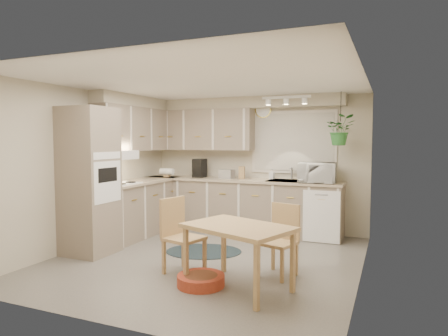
# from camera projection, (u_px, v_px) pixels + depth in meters

# --- Properties ---
(floor) EXTENTS (4.20, 4.20, 0.00)m
(floor) POSITION_uv_depth(u_px,v_px,m) (207.00, 259.00, 5.47)
(floor) COLOR slate
(floor) RESTS_ON ground
(ceiling) EXTENTS (4.20, 4.20, 0.00)m
(ceiling) POSITION_uv_depth(u_px,v_px,m) (206.00, 83.00, 5.30)
(ceiling) COLOR white
(ceiling) RESTS_ON wall_back
(wall_back) EXTENTS (4.00, 0.04, 2.40)m
(wall_back) POSITION_uv_depth(u_px,v_px,m) (255.00, 164.00, 7.32)
(wall_back) COLOR #BEB59D
(wall_back) RESTS_ON floor
(wall_front) EXTENTS (4.00, 0.04, 2.40)m
(wall_front) POSITION_uv_depth(u_px,v_px,m) (102.00, 190.00, 3.46)
(wall_front) COLOR #BEB59D
(wall_front) RESTS_ON floor
(wall_left) EXTENTS (0.04, 4.20, 2.40)m
(wall_left) POSITION_uv_depth(u_px,v_px,m) (90.00, 168.00, 6.16)
(wall_left) COLOR #BEB59D
(wall_left) RESTS_ON floor
(wall_right) EXTENTS (0.04, 4.20, 2.40)m
(wall_right) POSITION_uv_depth(u_px,v_px,m) (362.00, 178.00, 4.61)
(wall_right) COLOR #BEB59D
(wall_right) RESTS_ON floor
(base_cab_left) EXTENTS (0.60, 1.85, 0.90)m
(base_cab_left) POSITION_uv_depth(u_px,v_px,m) (140.00, 209.00, 6.90)
(base_cab_left) COLOR gray
(base_cab_left) RESTS_ON floor
(base_cab_back) EXTENTS (3.60, 0.60, 0.90)m
(base_cab_back) POSITION_uv_depth(u_px,v_px,m) (239.00, 206.00, 7.17)
(base_cab_back) COLOR gray
(base_cab_back) RESTS_ON floor
(counter_left) EXTENTS (0.64, 1.89, 0.04)m
(counter_left) POSITION_uv_depth(u_px,v_px,m) (140.00, 182.00, 6.87)
(counter_left) COLOR tan
(counter_left) RESTS_ON base_cab_left
(counter_back) EXTENTS (3.64, 0.64, 0.04)m
(counter_back) POSITION_uv_depth(u_px,v_px,m) (239.00, 180.00, 7.13)
(counter_back) COLOR tan
(counter_back) RESTS_ON base_cab_back
(oven_stack) EXTENTS (0.65, 0.65, 2.10)m
(oven_stack) POSITION_uv_depth(u_px,v_px,m) (89.00, 181.00, 5.70)
(oven_stack) COLOR gray
(oven_stack) RESTS_ON floor
(wall_oven_face) EXTENTS (0.02, 0.56, 0.58)m
(wall_oven_face) POSITION_uv_depth(u_px,v_px,m) (107.00, 182.00, 5.58)
(wall_oven_face) COLOR white
(wall_oven_face) RESTS_ON oven_stack
(upper_cab_left) EXTENTS (0.35, 2.00, 0.75)m
(upper_cab_left) POSITION_uv_depth(u_px,v_px,m) (137.00, 129.00, 6.97)
(upper_cab_left) COLOR gray
(upper_cab_left) RESTS_ON wall_left
(upper_cab_back) EXTENTS (2.00, 0.35, 0.75)m
(upper_cab_back) POSITION_uv_depth(u_px,v_px,m) (202.00, 130.00, 7.50)
(upper_cab_back) COLOR gray
(upper_cab_back) RESTS_ON wall_back
(soffit_left) EXTENTS (0.30, 2.00, 0.20)m
(soffit_left) POSITION_uv_depth(u_px,v_px,m) (135.00, 102.00, 6.95)
(soffit_left) COLOR #BEB59D
(soffit_left) RESTS_ON wall_left
(soffit_back) EXTENTS (3.60, 0.30, 0.20)m
(soffit_back) POSITION_uv_depth(u_px,v_px,m) (243.00, 103.00, 7.18)
(soffit_back) COLOR #BEB59D
(soffit_back) RESTS_ON wall_back
(cooktop) EXTENTS (0.52, 0.58, 0.02)m
(cooktop) POSITION_uv_depth(u_px,v_px,m) (119.00, 184.00, 6.33)
(cooktop) COLOR white
(cooktop) RESTS_ON counter_left
(range_hood) EXTENTS (0.40, 0.60, 0.14)m
(range_hood) POSITION_uv_depth(u_px,v_px,m) (117.00, 155.00, 6.31)
(range_hood) COLOR white
(range_hood) RESTS_ON upper_cab_left
(window_blinds) EXTENTS (1.40, 0.02, 1.00)m
(window_blinds) POSITION_uv_depth(u_px,v_px,m) (293.00, 142.00, 6.99)
(window_blinds) COLOR beige
(window_blinds) RESTS_ON wall_back
(window_frame) EXTENTS (1.50, 0.02, 1.10)m
(window_frame) POSITION_uv_depth(u_px,v_px,m) (293.00, 142.00, 7.00)
(window_frame) COLOR beige
(window_frame) RESTS_ON wall_back
(sink) EXTENTS (0.70, 0.48, 0.10)m
(sink) POSITION_uv_depth(u_px,v_px,m) (289.00, 183.00, 6.79)
(sink) COLOR #9A9CA1
(sink) RESTS_ON counter_back
(dishwasher_front) EXTENTS (0.58, 0.02, 0.83)m
(dishwasher_front) POSITION_uv_depth(u_px,v_px,m) (321.00, 217.00, 6.31)
(dishwasher_front) COLOR white
(dishwasher_front) RESTS_ON base_cab_back
(track_light_bar) EXTENTS (0.80, 0.04, 0.04)m
(track_light_bar) POSITION_uv_depth(u_px,v_px,m) (286.00, 97.00, 6.46)
(track_light_bar) COLOR white
(track_light_bar) RESTS_ON ceiling
(wall_clock) EXTENTS (0.30, 0.03, 0.30)m
(wall_clock) POSITION_uv_depth(u_px,v_px,m) (263.00, 110.00, 7.16)
(wall_clock) COLOR gold
(wall_clock) RESTS_ON wall_back
(dining_table) EXTENTS (1.31, 1.08, 0.71)m
(dining_table) POSITION_uv_depth(u_px,v_px,m) (238.00, 257.00, 4.37)
(dining_table) COLOR tan
(dining_table) RESTS_ON floor
(chair_left) EXTENTS (0.52, 0.52, 0.92)m
(chair_left) POSITION_uv_depth(u_px,v_px,m) (184.00, 236.00, 4.88)
(chair_left) COLOR tan
(chair_left) RESTS_ON floor
(chair_back) EXTENTS (0.50, 0.50, 0.86)m
(chair_back) POSITION_uv_depth(u_px,v_px,m) (278.00, 241.00, 4.78)
(chair_back) COLOR tan
(chair_back) RESTS_ON floor
(braided_rug) EXTENTS (1.32, 1.14, 0.01)m
(braided_rug) POSITION_uv_depth(u_px,v_px,m) (204.00, 251.00, 5.86)
(braided_rug) COLOR black
(braided_rug) RESTS_ON floor
(pet_bed) EXTENTS (0.55, 0.55, 0.12)m
(pet_bed) POSITION_uv_depth(u_px,v_px,m) (201.00, 280.00, 4.48)
(pet_bed) COLOR #A53821
(pet_bed) RESTS_ON floor
(microwave) EXTENTS (0.62, 0.37, 0.40)m
(microwave) POSITION_uv_depth(u_px,v_px,m) (317.00, 170.00, 6.49)
(microwave) COLOR white
(microwave) RESTS_ON counter_back
(soap_bottle) EXTENTS (0.12, 0.20, 0.09)m
(soap_bottle) POSITION_uv_depth(u_px,v_px,m) (272.00, 177.00, 7.06)
(soap_bottle) COLOR white
(soap_bottle) RESTS_ON counter_back
(hanging_plant) EXTENTS (0.52, 0.56, 0.38)m
(hanging_plant) POSITION_uv_depth(u_px,v_px,m) (340.00, 134.00, 6.31)
(hanging_plant) COLOR #2C6F2E
(hanging_plant) RESTS_ON ceiling
(coffee_maker) EXTENTS (0.21, 0.25, 0.35)m
(coffee_maker) POSITION_uv_depth(u_px,v_px,m) (200.00, 168.00, 7.43)
(coffee_maker) COLOR black
(coffee_maker) RESTS_ON counter_back
(toaster) EXTENTS (0.29, 0.20, 0.16)m
(toaster) POSITION_uv_depth(u_px,v_px,m) (227.00, 174.00, 7.25)
(toaster) COLOR #9A9CA1
(toaster) RESTS_ON counter_back
(knife_block) EXTENTS (0.12, 0.12, 0.22)m
(knife_block) POSITION_uv_depth(u_px,v_px,m) (242.00, 173.00, 7.17)
(knife_block) COLOR tan
(knife_block) RESTS_ON counter_back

